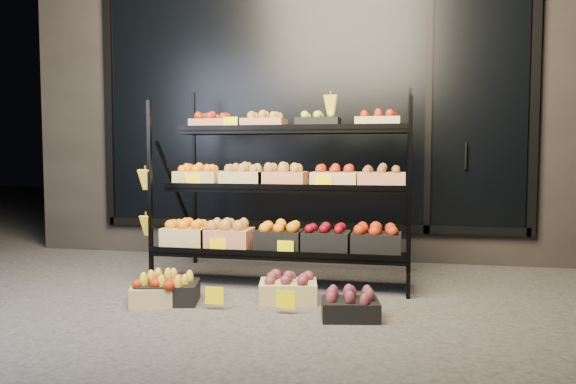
% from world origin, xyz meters
% --- Properties ---
extents(ground, '(24.00, 24.00, 0.00)m').
position_xyz_m(ground, '(0.00, 0.00, 0.00)').
color(ground, '#514F4C').
rests_on(ground, ground).
extents(building, '(6.00, 2.08, 3.50)m').
position_xyz_m(building, '(0.00, 2.59, 1.75)').
color(building, '#2D2826').
rests_on(building, ground).
extents(display_rack, '(2.18, 1.02, 1.70)m').
position_xyz_m(display_rack, '(-0.01, 0.60, 0.79)').
color(display_rack, black).
rests_on(display_rack, ground).
extents(tag_floor_a, '(0.13, 0.01, 0.12)m').
position_xyz_m(tag_floor_a, '(-0.28, -0.40, 0.06)').
color(tag_floor_a, '#FFE900').
rests_on(tag_floor_a, ground).
extents(tag_floor_b, '(0.13, 0.01, 0.12)m').
position_xyz_m(tag_floor_b, '(0.22, -0.40, 0.06)').
color(tag_floor_b, '#FFE900').
rests_on(tag_floor_b, ground).
extents(floor_crate_left, '(0.47, 0.41, 0.20)m').
position_xyz_m(floor_crate_left, '(-0.72, -0.33, 0.09)').
color(floor_crate_left, tan).
rests_on(floor_crate_left, ground).
extents(floor_crate_midleft, '(0.49, 0.41, 0.21)m').
position_xyz_m(floor_crate_midleft, '(-0.67, -0.29, 0.10)').
color(floor_crate_midleft, black).
rests_on(floor_crate_midleft, ground).
extents(floor_crate_midright, '(0.47, 0.38, 0.21)m').
position_xyz_m(floor_crate_midright, '(0.16, -0.05, 0.10)').
color(floor_crate_midright, tan).
rests_on(floor_crate_midright, ground).
extents(floor_crate_right, '(0.41, 0.33, 0.19)m').
position_xyz_m(floor_crate_right, '(0.65, -0.42, 0.09)').
color(floor_crate_right, black).
rests_on(floor_crate_right, ground).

